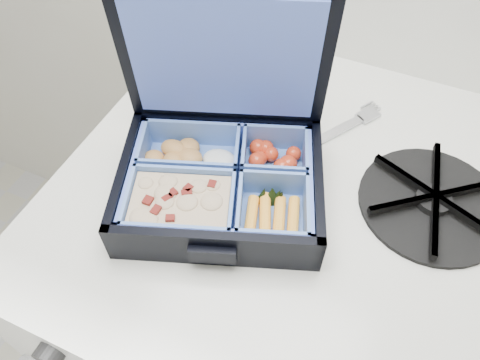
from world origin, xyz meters
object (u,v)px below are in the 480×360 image
at_px(stove, 288,318).
at_px(burner_grate, 434,199).
at_px(bento_box, 221,185).
at_px(fork, 319,140).

relative_size(stove, burner_grate, 5.31).
height_order(bento_box, burner_grate, bento_box).
xyz_separation_m(stove, bento_box, (-0.10, -0.08, 0.50)).
bearing_deg(bento_box, stove, 19.69).
xyz_separation_m(bento_box, fork, (0.08, 0.14, -0.03)).
bearing_deg(stove, bento_box, -140.31).
distance_m(stove, fork, 0.48).
distance_m(bento_box, burner_grate, 0.26).
bearing_deg(burner_grate, bento_box, -158.26).
height_order(stove, bento_box, bento_box).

